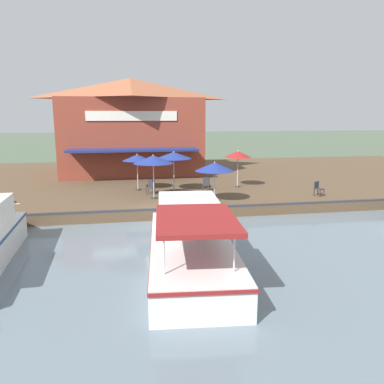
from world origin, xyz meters
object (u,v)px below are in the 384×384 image
patio_umbrella_by_entrance (137,158)px  patio_umbrella_mid_patio_left (238,154)px  cafe_chair_far_corner_seat (151,186)px  patio_umbrella_mid_patio_right (215,167)px  motorboat_second_along (189,238)px  tree_behind_restaurant (155,119)px  patio_umbrella_far_corner (153,159)px  patio_umbrella_near_quay_edge (174,155)px  cafe_chair_back_row_seat (318,188)px  waterfront_restaurant (132,126)px  cafe_chair_beside_entrance (206,184)px

patio_umbrella_by_entrance → patio_umbrella_mid_patio_left: bearing=89.6°
patio_umbrella_by_entrance → cafe_chair_far_corner_seat: patio_umbrella_by_entrance is taller
patio_umbrella_mid_patio_right → motorboat_second_along: size_ratio=0.24×
patio_umbrella_by_entrance → tree_behind_restaurant: tree_behind_restaurant is taller
patio_umbrella_far_corner → patio_umbrella_by_entrance: (-2.71, -0.83, -0.18)m
patio_umbrella_near_quay_edge → cafe_chair_back_row_seat: (2.81, 8.36, -1.82)m
tree_behind_restaurant → waterfront_restaurant: bearing=-40.7°
patio_umbrella_mid_patio_left → cafe_chair_far_corner_seat: size_ratio=2.90×
waterfront_restaurant → tree_behind_restaurant: 3.32m
patio_umbrella_far_corner → tree_behind_restaurant: bearing=175.0°
cafe_chair_far_corner_seat → tree_behind_restaurant: tree_behind_restaurant is taller
cafe_chair_beside_entrance → tree_behind_restaurant: (-11.42, -2.31, 3.98)m
cafe_chair_beside_entrance → cafe_chair_far_corner_seat: 3.55m
waterfront_restaurant → patio_umbrella_mid_patio_right: (11.97, 4.26, -1.95)m
patio_umbrella_near_quay_edge → motorboat_second_along: patio_umbrella_near_quay_edge is taller
patio_umbrella_far_corner → cafe_chair_far_corner_seat: patio_umbrella_far_corner is taller
patio_umbrella_by_entrance → cafe_chair_beside_entrance: patio_umbrella_by_entrance is taller
patio_umbrella_far_corner → patio_umbrella_mid_patio_right: bearing=66.8°
waterfront_restaurant → patio_umbrella_far_corner: (10.57, 0.99, -1.64)m
waterfront_restaurant → patio_umbrella_mid_patio_right: waterfront_restaurant is taller
cafe_chair_beside_entrance → tree_behind_restaurant: bearing=-168.6°
patio_umbrella_mid_patio_right → cafe_chair_back_row_seat: (-0.46, 6.51, -1.50)m
patio_umbrella_mid_patio_left → motorboat_second_along: patio_umbrella_mid_patio_left is taller
patio_umbrella_near_quay_edge → cafe_chair_back_row_seat: bearing=71.4°
patio_umbrella_mid_patio_left → patio_umbrella_near_quay_edge: bearing=-79.8°
cafe_chair_back_row_seat → cafe_chair_far_corner_seat: size_ratio=1.00×
motorboat_second_along → tree_behind_restaurant: (-21.29, 0.47, 4.19)m
waterfront_restaurant → cafe_chair_far_corner_seat: waterfront_restaurant is taller
cafe_chair_far_corner_seat → cafe_chair_beside_entrance: bearing=93.9°
patio_umbrella_far_corner → cafe_chair_beside_entrance: 4.23m
patio_umbrella_mid_patio_right → tree_behind_restaurant: bearing=-171.7°
motorboat_second_along → cafe_chair_far_corner_seat: bearing=-175.5°
patio_umbrella_mid_patio_left → motorboat_second_along: (10.90, -5.15, -1.94)m
waterfront_restaurant → patio_umbrella_mid_patio_left: bearing=40.8°
waterfront_restaurant → patio_umbrella_far_corner: waterfront_restaurant is taller
tree_behind_restaurant → patio_umbrella_near_quay_edge: bearing=1.4°
patio_umbrella_far_corner → patio_umbrella_mid_patio_left: size_ratio=1.04×
patio_umbrella_mid_patio_right → waterfront_restaurant: bearing=-160.4°
patio_umbrella_mid_patio_right → patio_umbrella_near_quay_edge: bearing=-150.5°
cafe_chair_back_row_seat → cafe_chair_beside_entrance: bearing=-112.2°
patio_umbrella_far_corner → motorboat_second_along: size_ratio=0.28×
patio_umbrella_mid_patio_right → motorboat_second_along: bearing=-20.7°
patio_umbrella_mid_patio_right → tree_behind_restaurant: size_ratio=0.36×
patio_umbrella_by_entrance → cafe_chair_beside_entrance: 4.71m
waterfront_restaurant → motorboat_second_along: size_ratio=1.25×
cafe_chair_back_row_seat → tree_behind_restaurant: (-14.00, -8.62, 3.98)m
tree_behind_restaurant → cafe_chair_far_corner_seat: bearing=-6.0°
patio_umbrella_mid_patio_right → patio_umbrella_mid_patio_left: (-4.07, 2.57, 0.23)m
patio_umbrella_near_quay_edge → patio_umbrella_mid_patio_right: 3.77m
patio_umbrella_mid_patio_left → cafe_chair_far_corner_seat: bearing=-77.9°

